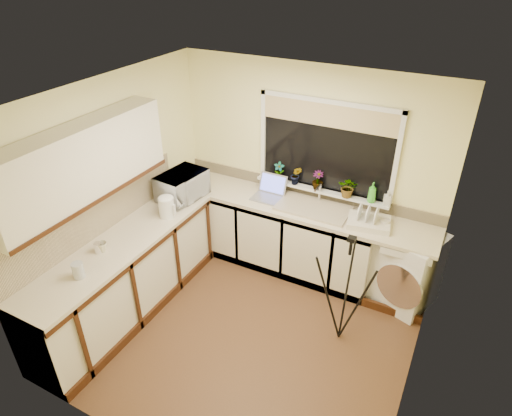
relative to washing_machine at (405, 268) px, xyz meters
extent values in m
plane|color=brown|center=(-1.30, -1.22, -0.44)|extent=(3.20, 3.20, 0.00)
plane|color=white|center=(-1.30, -1.22, 2.01)|extent=(3.20, 3.20, 0.00)
plane|color=#FEF6A9|center=(-1.30, 0.28, 0.79)|extent=(3.20, 0.00, 3.20)
plane|color=#FEF6A9|center=(-1.30, -2.72, 0.79)|extent=(3.20, 0.00, 3.20)
plane|color=#FEF6A9|center=(-2.90, -1.22, 0.79)|extent=(0.00, 3.00, 3.00)
plane|color=#FEF6A9|center=(0.30, -1.22, 0.79)|extent=(0.00, 3.00, 3.00)
cube|color=silver|center=(-1.63, -0.02, -0.01)|extent=(2.55, 0.60, 0.86)
cube|color=silver|center=(-2.60, -1.52, -0.01)|extent=(0.54, 2.40, 0.86)
cube|color=beige|center=(-1.30, -0.02, 0.44)|extent=(3.20, 0.60, 0.04)
cube|color=beige|center=(-2.60, -1.52, 0.44)|extent=(0.60, 2.40, 0.04)
cube|color=silver|center=(-2.74, -1.67, 1.36)|extent=(0.28, 1.90, 0.70)
cube|color=beige|center=(-2.89, -1.52, 0.69)|extent=(0.02, 2.40, 0.45)
cube|color=beige|center=(-1.30, 0.26, 0.53)|extent=(3.20, 0.02, 0.14)
cube|color=black|center=(-1.10, 0.26, 1.11)|extent=(1.50, 0.02, 1.00)
cube|color=tan|center=(-1.10, 0.24, 1.49)|extent=(1.50, 0.02, 0.25)
cube|color=white|center=(-1.10, 0.21, 0.60)|extent=(1.60, 0.14, 0.03)
cube|color=tan|center=(-1.10, -0.02, 0.47)|extent=(0.82, 0.46, 0.03)
cylinder|color=silver|center=(-1.10, 0.16, 0.58)|extent=(0.03, 0.03, 0.24)
cube|color=white|center=(0.00, 0.00, 0.00)|extent=(0.78, 0.76, 0.88)
cube|color=gray|center=(-1.68, -0.06, 0.47)|extent=(0.35, 0.25, 0.02)
cube|color=#5561E7|center=(-1.67, 0.11, 0.59)|extent=(0.35, 0.10, 0.23)
cylinder|color=white|center=(-2.48, -0.91, 0.58)|extent=(0.17, 0.17, 0.23)
cube|color=beige|center=(-0.46, -0.06, 0.50)|extent=(0.50, 0.41, 0.07)
cylinder|color=#B5B8C0|center=(-2.55, -2.12, 0.54)|extent=(0.10, 0.10, 0.15)
cylinder|color=silver|center=(-2.67, -1.76, 0.51)|extent=(0.08, 0.08, 0.11)
imported|color=white|center=(-2.57, -0.49, 0.62)|extent=(0.45, 0.61, 0.32)
imported|color=#999999|center=(-1.63, 0.18, 0.73)|extent=(0.14, 0.12, 0.24)
imported|color=#999999|center=(-1.41, 0.18, 0.73)|extent=(0.14, 0.12, 0.23)
imported|color=#999999|center=(-1.15, 0.19, 0.72)|extent=(0.16, 0.16, 0.22)
imported|color=#999999|center=(-0.78, 0.17, 0.73)|extent=(0.23, 0.20, 0.24)
imported|color=green|center=(-0.51, 0.18, 0.73)|extent=(0.09, 0.09, 0.24)
imported|color=#999999|center=(-0.35, 0.19, 0.70)|extent=(0.09, 0.09, 0.17)
imported|color=beige|center=(-0.30, -0.02, 0.51)|extent=(0.15, 0.15, 0.09)
imported|color=beige|center=(-2.65, -1.73, 0.51)|extent=(0.11, 0.11, 0.10)
camera|label=1|loc=(0.31, -4.15, 3.05)|focal=31.05mm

